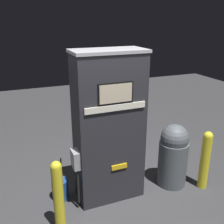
# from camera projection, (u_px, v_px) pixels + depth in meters

# --- Properties ---
(ground_plane) EXTENTS (14.00, 14.00, 0.00)m
(ground_plane) POSITION_uv_depth(u_px,v_px,m) (115.00, 203.00, 3.71)
(ground_plane) COLOR #38383A
(gas_pump) EXTENTS (1.02, 0.50, 2.10)m
(gas_pump) POSITION_uv_depth(u_px,v_px,m) (109.00, 128.00, 3.55)
(gas_pump) COLOR #28282D
(gas_pump) RESTS_ON ground_plane
(safety_bollard) EXTENTS (0.13, 0.13, 0.95)m
(safety_bollard) POSITION_uv_depth(u_px,v_px,m) (58.00, 195.00, 3.07)
(safety_bollard) COLOR yellow
(safety_bollard) RESTS_ON ground_plane
(trash_bin) EXTENTS (0.44, 0.44, 0.99)m
(trash_bin) POSITION_uv_depth(u_px,v_px,m) (173.00, 155.00, 3.98)
(trash_bin) COLOR #51565B
(trash_bin) RESTS_ON ground_plane
(safety_bollard_far) EXTENTS (0.14, 0.14, 0.93)m
(safety_bollard_far) POSITION_uv_depth(u_px,v_px,m) (205.00, 159.00, 3.90)
(safety_bollard_far) COLOR yellow
(safety_bollard_far) RESTS_ON ground_plane
(squeegee_bucket) EXTENTS (0.23, 0.23, 0.68)m
(squeegee_bucket) POSITION_uv_depth(u_px,v_px,m) (60.00, 189.00, 3.75)
(squeegee_bucket) COLOR #1E478C
(squeegee_bucket) RESTS_ON ground_plane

